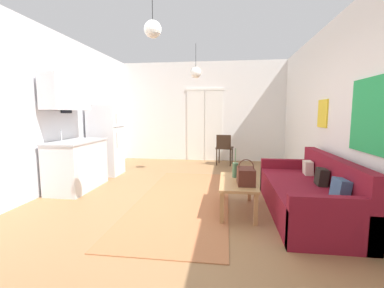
# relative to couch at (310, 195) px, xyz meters

# --- Properties ---
(ground_plane) EXTENTS (5.27, 8.35, 0.10)m
(ground_plane) POSITION_rel_couch_xyz_m (-1.87, 0.06, -0.31)
(ground_plane) COLOR #996D44
(wall_back) EXTENTS (4.87, 0.13, 2.84)m
(wall_back) POSITION_rel_couch_xyz_m (-1.87, 3.99, 1.14)
(wall_back) COLOR white
(wall_back) RESTS_ON ground_plane
(wall_right) EXTENTS (0.12, 7.95, 2.84)m
(wall_right) POSITION_rel_couch_xyz_m (0.52, 0.06, 1.16)
(wall_right) COLOR white
(wall_right) RESTS_ON ground_plane
(wall_left) EXTENTS (0.12, 7.95, 2.84)m
(wall_left) POSITION_rel_couch_xyz_m (-4.25, 0.06, 1.16)
(wall_left) COLOR silver
(wall_left) RESTS_ON ground_plane
(area_rug) EXTENTS (1.41, 3.52, 0.01)m
(area_rug) POSITION_rel_couch_xyz_m (-1.81, 0.36, -0.26)
(area_rug) COLOR #B26B42
(area_rug) RESTS_ON ground_plane
(couch) EXTENTS (0.89, 2.17, 0.80)m
(couch) POSITION_rel_couch_xyz_m (0.00, 0.00, 0.00)
(couch) COLOR maroon
(couch) RESTS_ON ground_plane
(coffee_table) EXTENTS (0.50, 1.03, 0.44)m
(coffee_table) POSITION_rel_couch_xyz_m (-0.98, -0.01, 0.12)
(coffee_table) COLOR #B27F4C
(coffee_table) RESTS_ON ground_plane
(bamboo_vase) EXTENTS (0.09, 0.09, 0.44)m
(bamboo_vase) POSITION_rel_couch_xyz_m (-1.01, 0.19, 0.28)
(bamboo_vase) COLOR #47704C
(bamboo_vase) RESTS_ON coffee_table
(handbag) EXTENTS (0.23, 0.33, 0.34)m
(handbag) POSITION_rel_couch_xyz_m (-0.88, -0.18, 0.29)
(handbag) COLOR #512319
(handbag) RESTS_ON coffee_table
(refrigerator) EXTENTS (0.65, 0.59, 1.57)m
(refrigerator) POSITION_rel_couch_xyz_m (-3.83, 1.85, 0.52)
(refrigerator) COLOR white
(refrigerator) RESTS_ON ground_plane
(kitchen_counter) EXTENTS (0.63, 1.19, 2.04)m
(kitchen_counter) POSITION_rel_couch_xyz_m (-3.87, 0.70, 0.50)
(kitchen_counter) COLOR silver
(kitchen_counter) RESTS_ON ground_plane
(accent_chair) EXTENTS (0.48, 0.46, 0.82)m
(accent_chair) POSITION_rel_couch_xyz_m (-1.21, 3.26, 0.22)
(accent_chair) COLOR black
(accent_chair) RESTS_ON ground_plane
(pendant_lamp_near) EXTENTS (0.21, 0.21, 0.57)m
(pendant_lamp_near) POSITION_rel_couch_xyz_m (-2.04, -0.52, 2.11)
(pendant_lamp_near) COLOR black
(pendant_lamp_far) EXTENTS (0.24, 0.24, 0.72)m
(pendant_lamp_far) POSITION_rel_couch_xyz_m (-1.82, 2.01, 1.98)
(pendant_lamp_far) COLOR black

